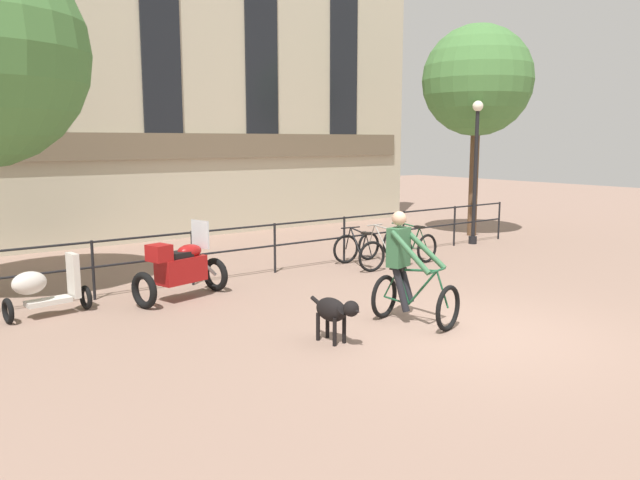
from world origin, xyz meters
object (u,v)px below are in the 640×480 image
cyclist_with_bike (408,273)px  parked_motorcycle (180,268)px  parked_bicycle_mid_left (385,248)px  street_lamp (476,164)px  parked_bicycle_near_lamp (359,251)px  dog (335,311)px  parked_bicycle_mid_right (410,244)px  parked_scooter (45,288)px

cyclist_with_bike → parked_motorcycle: bearing=108.4°
parked_bicycle_mid_left → street_lamp: street_lamp is taller
parked_bicycle_mid_left → parked_bicycle_near_lamp: bearing=-2.0°
cyclist_with_bike → parked_motorcycle: 4.00m
parked_motorcycle → street_lamp: 8.99m
parked_bicycle_mid_left → cyclist_with_bike: bearing=49.1°
dog → parked_bicycle_mid_right: 6.37m
dog → parked_bicycle_near_lamp: 5.18m
parked_motorcycle → parked_bicycle_mid_left: parked_motorcycle is taller
parked_bicycle_mid_left → parked_scooter: (-7.23, 0.04, 0.10)m
cyclist_with_bike → parked_bicycle_mid_left: size_ratio=1.50×
parked_bicycle_mid_right → street_lamp: street_lamp is taller
parked_bicycle_mid_left → parked_bicycle_mid_right: (0.78, 0.00, -0.00)m
parked_bicycle_mid_right → parked_scooter: parked_scooter is taller
parked_motorcycle → parked_scooter: 2.19m
parked_motorcycle → parked_bicycle_near_lamp: (4.28, 0.24, -0.20)m
dog → parked_motorcycle: parked_motorcycle is taller
parked_bicycle_near_lamp → parked_bicycle_mid_right: (1.56, -0.00, -0.00)m
parked_scooter → street_lamp: (10.98, 0.53, 1.68)m
parked_motorcycle → parked_bicycle_near_lamp: parked_motorcycle is taller
parked_bicycle_mid_right → parked_motorcycle: bearing=-1.4°
cyclist_with_bike → street_lamp: size_ratio=0.45×
cyclist_with_bike → parked_motorcycle: cyclist_with_bike is taller
parked_bicycle_mid_left → parked_bicycle_mid_right: size_ratio=0.98×
parked_motorcycle → parked_scooter: bearing=68.2°
parked_bicycle_mid_right → parked_scooter: 8.01m
parked_motorcycle → parked_bicycle_near_lamp: bearing=-101.3°
dog → parked_bicycle_mid_right: parked_bicycle_mid_right is taller
parked_bicycle_near_lamp → dog: bearing=53.9°
dog → parked_motorcycle: (-0.66, 3.48, 0.11)m
parked_motorcycle → parked_scooter: parked_motorcycle is taller
parked_bicycle_mid_right → parked_scooter: size_ratio=0.87×
parked_bicycle_near_lamp → parked_bicycle_mid_left: (0.78, -0.00, -0.00)m
dog → street_lamp: size_ratio=0.25×
street_lamp → parked_scooter: bearing=-177.2°
parked_motorcycle → parked_bicycle_mid_right: (5.84, 0.24, -0.20)m
dog → street_lamp: street_lamp is taller
parked_motorcycle → parked_bicycle_near_lamp: 4.29m
parked_bicycle_near_lamp → parked_scooter: bearing=7.8°
parked_bicycle_mid_right → parked_bicycle_mid_left: bearing=-3.7°
cyclist_with_bike → parked_bicycle_near_lamp: size_ratio=1.42×
parked_bicycle_mid_left → street_lamp: (3.75, 0.57, 1.78)m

